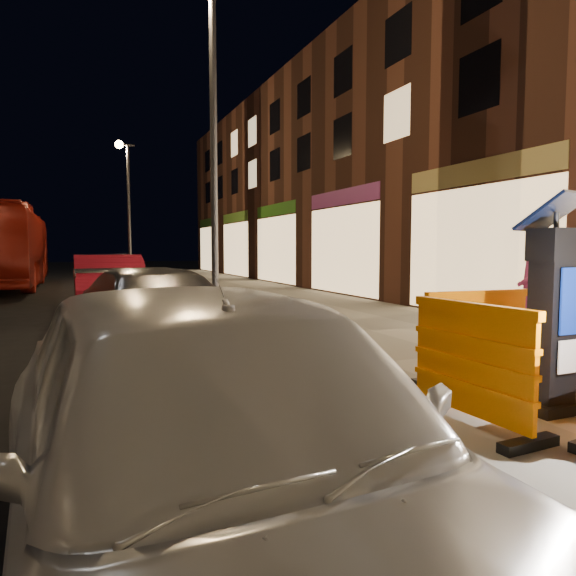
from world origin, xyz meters
name	(u,v)px	position (x,y,z in m)	size (l,w,h in m)	color
ground_plane	(259,387)	(0.00, 0.00, 0.00)	(120.00, 120.00, 0.00)	black
sidewalk	(457,360)	(3.00, 0.00, 0.07)	(6.00, 60.00, 0.15)	gray
kerb	(259,381)	(0.00, 0.00, 0.07)	(0.30, 60.00, 0.15)	slate
parking_kiosk	(553,310)	(2.05, -2.36, 1.10)	(0.60, 0.60, 1.90)	black
barrier_back	(477,339)	(2.05, -1.41, 0.68)	(1.36, 0.56, 1.06)	orange
barrier_kerbside	(470,364)	(1.10, -2.36, 0.68)	(1.36, 0.56, 1.06)	orange
car_silver	(161,369)	(-0.95, 1.36, 0.00)	(1.93, 4.74, 1.38)	#A1A1A5
car_red	(110,316)	(-1.25, 7.50, 0.00)	(1.59, 4.55, 1.50)	maroon
bus_doubledecker	(4,288)	(-4.80, 18.45, 0.00)	(2.85, 12.17, 3.39)	maroon
man	(531,291)	(4.47, 0.07, 1.01)	(0.63, 0.41, 1.72)	#982B63
street_lamp_mid	(214,162)	(0.25, 3.00, 3.15)	(0.12, 0.12, 6.00)	#3F3F44
street_lamp_far	(129,214)	(0.25, 18.00, 3.15)	(0.12, 0.12, 6.00)	#3F3F44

